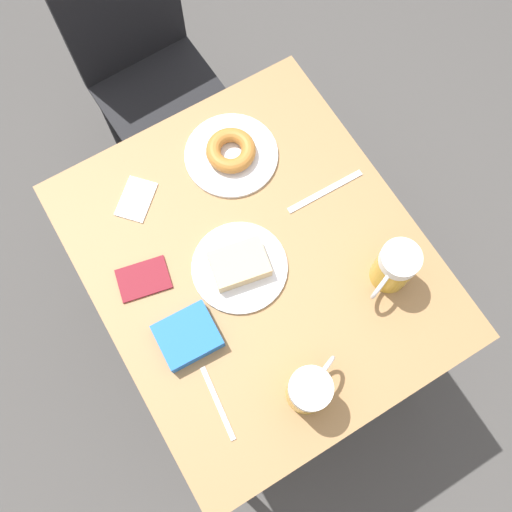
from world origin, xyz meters
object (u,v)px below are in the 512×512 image
(beer_mug_left, at_px, (394,267))
(napkin_folded, at_px, (136,199))
(beer_mug_center, at_px, (309,390))
(plate_with_cake, at_px, (240,267))
(blue_pouch, at_px, (188,336))
(chair, at_px, (145,63))
(fork, at_px, (218,403))
(knife, at_px, (325,191))
(plate_with_donut, at_px, (231,153))
(passport_near_edge, at_px, (144,279))

(beer_mug_left, xyz_separation_m, napkin_folded, (-0.44, 0.50, -0.07))
(beer_mug_center, bearing_deg, plate_with_cake, 86.45)
(beer_mug_center, xyz_separation_m, napkin_folded, (-0.11, 0.64, -0.07))
(beer_mug_left, distance_m, blue_pouch, 0.51)
(chair, distance_m, plate_with_cake, 0.91)
(plate_with_cake, distance_m, beer_mug_center, 0.34)
(plate_with_cake, height_order, fork, plate_with_cake)
(napkin_folded, bearing_deg, plate_with_cake, -65.65)
(blue_pouch, bearing_deg, fork, -95.29)
(beer_mug_center, height_order, knife, beer_mug_center)
(plate_with_cake, xyz_separation_m, blue_pouch, (-0.19, -0.09, 0.00))
(plate_with_cake, relative_size, blue_pouch, 1.68)
(plate_with_donut, bearing_deg, chair, 91.36)
(beer_mug_center, height_order, blue_pouch, beer_mug_center)
(beer_mug_center, bearing_deg, napkin_folded, 100.16)
(fork, height_order, passport_near_edge, passport_near_edge)
(beer_mug_left, height_order, beer_mug_center, same)
(knife, height_order, passport_near_edge, passport_near_edge)
(chair, distance_m, fork, 1.19)
(beer_mug_center, bearing_deg, beer_mug_left, 22.65)
(plate_with_donut, xyz_separation_m, napkin_folded, (-0.28, 0.02, -0.02))
(napkin_folded, relative_size, blue_pouch, 0.97)
(beer_mug_left, xyz_separation_m, knife, (-0.01, 0.27, -0.07))
(plate_with_donut, distance_m, blue_pouch, 0.50)
(passport_near_edge, distance_m, blue_pouch, 0.19)
(fork, bearing_deg, passport_near_edge, 91.60)
(knife, xyz_separation_m, blue_pouch, (-0.49, -0.15, 0.02))
(passport_near_edge, bearing_deg, plate_with_cake, -24.26)
(chair, xyz_separation_m, passport_near_edge, (-0.34, -0.76, 0.26))
(plate_with_donut, height_order, beer_mug_center, beer_mug_center)
(knife, bearing_deg, beer_mug_left, -88.71)
(fork, distance_m, knife, 0.60)
(napkin_folded, relative_size, knife, 0.62)
(beer_mug_center, distance_m, passport_near_edge, 0.49)
(beer_mug_left, bearing_deg, passport_near_edge, 149.82)
(napkin_folded, height_order, blue_pouch, blue_pouch)
(chair, height_order, napkin_folded, chair)
(plate_with_cake, height_order, passport_near_edge, plate_with_cake)
(fork, xyz_separation_m, passport_near_edge, (-0.01, 0.35, 0.00))
(plate_with_donut, xyz_separation_m, beer_mug_center, (-0.16, -0.62, 0.06))
(chair, relative_size, plate_with_donut, 3.49)
(fork, xyz_separation_m, blue_pouch, (0.02, 0.17, 0.02))
(beer_mug_center, distance_m, blue_pouch, 0.31)
(knife, bearing_deg, plate_with_donut, 126.01)
(plate_with_donut, xyz_separation_m, beer_mug_left, (0.16, -0.49, 0.06))
(blue_pouch, bearing_deg, chair, 71.43)
(plate_with_donut, height_order, blue_pouch, plate_with_donut)
(napkin_folded, xyz_separation_m, fork, (-0.07, -0.55, -0.00))
(chair, bearing_deg, plate_with_cake, -100.64)
(chair, distance_m, knife, 0.85)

